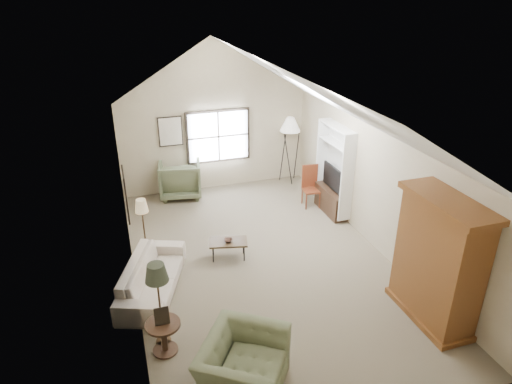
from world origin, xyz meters
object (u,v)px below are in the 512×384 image
object	(u,v)px
sofa	(152,276)
coffee_table	(228,249)
armoire	(438,261)
armchair_near	(243,365)
side_table	(164,337)
side_chair	(311,187)
armchair_far	(180,178)

from	to	relation	value
sofa	coffee_table	xyz separation A→B (m)	(1.60, 0.63, -0.11)
coffee_table	sofa	bearing A→B (deg)	-158.50
armoire	armchair_near	xyz separation A→B (m)	(-3.43, -0.48, -0.70)
armchair_near	coffee_table	bearing A→B (deg)	23.73
side_table	coffee_table	bearing A→B (deg)	54.36
side_chair	armchair_near	bearing A→B (deg)	-117.05
armchair_far	side_chair	bearing A→B (deg)	161.41
armchair_far	side_table	bearing A→B (deg)	87.96
armoire	armchair_far	size ratio (longest dim) A/B	2.03
coffee_table	side_chair	xyz separation A→B (m)	(2.60, 1.68, 0.33)
sofa	coffee_table	size ratio (longest dim) A/B	2.77
side_chair	coffee_table	bearing A→B (deg)	-140.88
armchair_near	side_chair	bearing A→B (deg)	1.67
sofa	armchair_near	size ratio (longest dim) A/B	1.75
sofa	coffee_table	world-z (taller)	sofa
armchair_near	armchair_far	xyz separation A→B (m)	(0.22, 6.58, 0.10)
coffee_table	armchair_near	bearing A→B (deg)	-101.18
armoire	coffee_table	distance (m)	4.03
coffee_table	side_chair	bearing A→B (deg)	32.94
armoire	side_chair	world-z (taller)	armoire
armchair_near	side_chair	distance (m)	5.91
armchair_near	armchair_far	size ratio (longest dim) A/B	1.12
armchair_far	armoire	bearing A→B (deg)	127.63
armoire	sofa	xyz separation A→B (m)	(-4.38, 2.15, -0.79)
sofa	coffee_table	distance (m)	1.72
sofa	side_table	distance (m)	1.60
armchair_near	side_chair	xyz separation A→B (m)	(3.24, 4.94, 0.13)
side_table	armchair_near	bearing A→B (deg)	-47.25
armchair_near	sofa	bearing A→B (deg)	54.84
armoire	sofa	size ratio (longest dim) A/B	1.03
armchair_near	armchair_far	distance (m)	6.59
armoire	armchair_far	world-z (taller)	armoire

